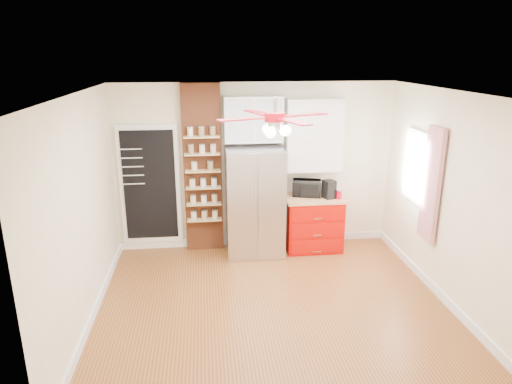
{
  "coord_description": "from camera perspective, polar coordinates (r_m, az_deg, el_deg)",
  "views": [
    {
      "loc": [
        -0.81,
        -5.18,
        3.14
      ],
      "look_at": [
        -0.11,
        0.9,
        1.26
      ],
      "focal_mm": 32.0,
      "sensor_mm": 36.0,
      "label": 1
    }
  ],
  "objects": [
    {
      "name": "coffee_maker",
      "position": [
        7.35,
        9.11,
        0.34
      ],
      "size": [
        0.22,
        0.23,
        0.29
      ],
      "primitive_type": "cube",
      "rotation": [
        0.0,
        0.0,
        0.34
      ],
      "color": "black",
      "rests_on": "red_cabinet"
    },
    {
      "name": "pantry_jar_oats",
      "position": [
        7.19,
        -7.73,
        3.25
      ],
      "size": [
        0.13,
        0.13,
        0.13
      ],
      "primitive_type": "cylinder",
      "rotation": [
        0.0,
        0.0,
        0.43
      ],
      "color": "beige",
      "rests_on": "brick_pillar"
    },
    {
      "name": "wall_back",
      "position": [
        7.44,
        -0.1,
        3.19
      ],
      "size": [
        4.5,
        0.02,
        2.7
      ],
      "primitive_type": "cube",
      "color": "#FFF7CD",
      "rests_on": "floor"
    },
    {
      "name": "window",
      "position": [
        6.98,
        19.5,
        2.95
      ],
      "size": [
        0.04,
        0.75,
        1.05
      ],
      "primitive_type": "cube",
      "color": "white",
      "rests_on": "wall_right"
    },
    {
      "name": "brick_pillar",
      "position": [
        7.32,
        -6.67,
        2.84
      ],
      "size": [
        0.6,
        0.16,
        2.7
      ],
      "primitive_type": "cube",
      "color": "brown",
      "rests_on": "floor"
    },
    {
      "name": "wall_left",
      "position": [
        5.66,
        -20.91,
        -2.5
      ],
      "size": [
        0.02,
        4.0,
        2.7
      ],
      "primitive_type": "cube",
      "color": "#FFF7CD",
      "rests_on": "floor"
    },
    {
      "name": "chalkboard",
      "position": [
        7.48,
        -13.12,
        0.82
      ],
      "size": [
        0.95,
        0.05,
        1.95
      ],
      "color": "white",
      "rests_on": "wall_back"
    },
    {
      "name": "wall_front",
      "position": [
        3.74,
        6.96,
        -11.68
      ],
      "size": [
        4.5,
        0.02,
        2.7
      ],
      "primitive_type": "cube",
      "color": "#FFF7CD",
      "rests_on": "floor"
    },
    {
      "name": "red_cabinet",
      "position": [
        7.57,
        7.13,
        -3.83
      ],
      "size": [
        0.94,
        0.64,
        0.9
      ],
      "color": "#B90803",
      "rests_on": "floor"
    },
    {
      "name": "floor",
      "position": [
        6.11,
        2.08,
        -13.83
      ],
      "size": [
        4.5,
        4.5,
        0.0
      ],
      "primitive_type": "plane",
      "color": "brown",
      "rests_on": "ground"
    },
    {
      "name": "toaster_oven",
      "position": [
        7.44,
        6.34,
        0.49
      ],
      "size": [
        0.51,
        0.4,
        0.25
      ],
      "primitive_type": "imported",
      "rotation": [
        0.0,
        0.0,
        -0.24
      ],
      "color": "black",
      "rests_on": "red_cabinet"
    },
    {
      "name": "canister_right",
      "position": [
        7.52,
        9.57,
        0.12
      ],
      "size": [
        0.12,
        0.12,
        0.14
      ],
      "primitive_type": "cylinder",
      "rotation": [
        0.0,
        0.0,
        -0.21
      ],
      "color": "#A92809",
      "rests_on": "red_cabinet"
    },
    {
      "name": "ceiling_fan",
      "position": [
        5.29,
        2.36,
        9.3
      ],
      "size": [
        1.4,
        1.4,
        0.44
      ],
      "color": "silver",
      "rests_on": "ceiling"
    },
    {
      "name": "pantry_jar_beans",
      "position": [
        7.15,
        -5.73,
        3.25
      ],
      "size": [
        0.12,
        0.12,
        0.13
      ],
      "primitive_type": "cylinder",
      "rotation": [
        0.0,
        0.0,
        -0.26
      ],
      "color": "olive",
      "rests_on": "brick_pillar"
    },
    {
      "name": "ceiling",
      "position": [
        5.26,
        2.4,
        12.28
      ],
      "size": [
        4.5,
        4.5,
        0.0
      ],
      "primitive_type": "plane",
      "color": "white",
      "rests_on": "wall_back"
    },
    {
      "name": "upper_shelf_unit",
      "position": [
        7.35,
        7.23,
        7.06
      ],
      "size": [
        0.9,
        0.3,
        1.15
      ],
      "primitive_type": "cube",
      "color": "white",
      "rests_on": "wall_back"
    },
    {
      "name": "upper_glass_cabinet",
      "position": [
        7.11,
        -0.35,
        9.11
      ],
      "size": [
        0.9,
        0.35,
        0.7
      ],
      "primitive_type": "cube",
      "color": "white",
      "rests_on": "wall_back"
    },
    {
      "name": "curtain",
      "position": [
        6.51,
        21.08,
        0.88
      ],
      "size": [
        0.06,
        0.4,
        1.55
      ],
      "primitive_type": "cube",
      "color": "#B61828",
      "rests_on": "wall_right"
    },
    {
      "name": "canister_left",
      "position": [
        7.36,
        10.35,
        -0.35
      ],
      "size": [
        0.11,
        0.11,
        0.14
      ],
      "primitive_type": "cylinder",
      "rotation": [
        0.0,
        0.0,
        0.29
      ],
      "color": "red",
      "rests_on": "red_cabinet"
    },
    {
      "name": "wall_right",
      "position": [
        6.28,
        22.98,
        -0.87
      ],
      "size": [
        0.02,
        4.0,
        2.7
      ],
      "primitive_type": "cube",
      "color": "#FFF7CD",
      "rests_on": "floor"
    },
    {
      "name": "fridge",
      "position": [
        7.22,
        -0.17,
        -1.19
      ],
      "size": [
        0.9,
        0.7,
        1.75
      ],
      "primitive_type": "cube",
      "color": "#ADADB2",
      "rests_on": "floor"
    }
  ]
}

